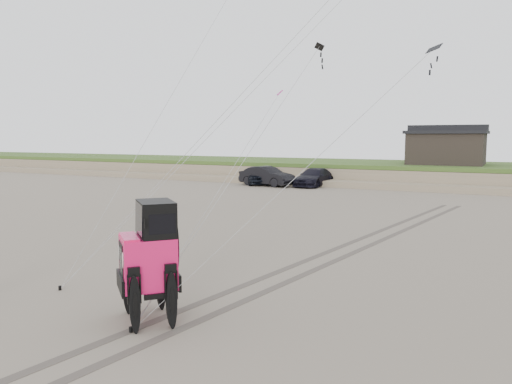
% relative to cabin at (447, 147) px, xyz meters
% --- Properties ---
extents(ground, '(160.00, 160.00, 0.00)m').
position_rel_cabin_xyz_m(ground, '(-2.00, -37.00, -3.24)').
color(ground, '#6B6054').
rests_on(ground, ground).
extents(dune_ridge, '(160.00, 14.25, 1.73)m').
position_rel_cabin_xyz_m(dune_ridge, '(-2.00, 0.50, -2.42)').
color(dune_ridge, '#7A6B54').
rests_on(dune_ridge, ground).
extents(cabin, '(6.40, 5.40, 3.35)m').
position_rel_cabin_xyz_m(cabin, '(0.00, 0.00, 0.00)').
color(cabin, black).
rests_on(cabin, dune_ridge).
extents(truck_a, '(4.08, 4.67, 1.52)m').
position_rel_cabin_xyz_m(truck_a, '(-14.47, -7.44, -2.48)').
color(truck_a, black).
rests_on(truck_a, ground).
extents(truck_b, '(5.15, 2.72, 1.61)m').
position_rel_cabin_xyz_m(truck_b, '(-13.05, -8.25, -2.43)').
color(truck_b, black).
rests_on(truck_b, ground).
extents(truck_c, '(2.22, 5.14, 1.47)m').
position_rel_cabin_xyz_m(truck_c, '(-9.43, -6.79, -2.50)').
color(truck_c, black).
rests_on(truck_c, ground).
extents(jeep, '(5.60, 5.88, 2.12)m').
position_rel_cabin_xyz_m(jeep, '(-1.69, -37.09, -2.18)').
color(jeep, '#EF165E').
rests_on(jeep, ground).
extents(stake_main, '(0.08, 0.08, 0.12)m').
position_rel_cabin_xyz_m(stake_main, '(-5.19, -36.47, -3.18)').
color(stake_main, black).
rests_on(stake_main, ground).
extents(stake_aux, '(0.08, 0.08, 0.12)m').
position_rel_cabin_xyz_m(stake_aux, '(-1.56, -37.82, -3.18)').
color(stake_aux, black).
rests_on(stake_aux, ground).
extents(tire_tracks, '(5.22, 29.74, 0.01)m').
position_rel_cabin_xyz_m(tire_tracks, '(0.00, -29.00, -3.23)').
color(tire_tracks, '#4C443D').
rests_on(tire_tracks, ground).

